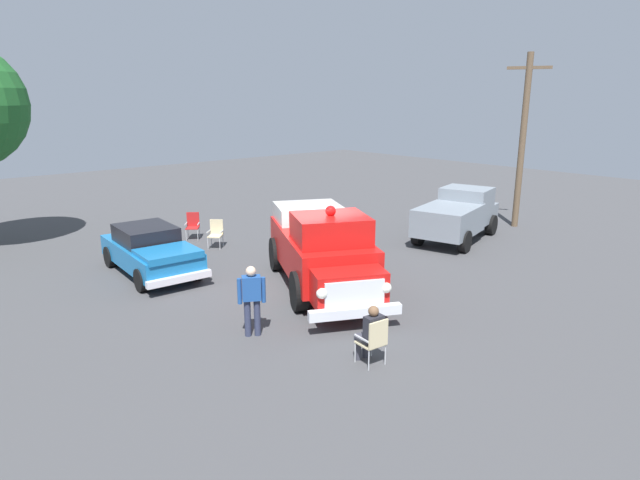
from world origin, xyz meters
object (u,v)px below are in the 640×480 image
object	(u,v)px
classic_hot_rod	(151,250)
spectator_standing	(252,296)
lawn_chair_by_car	(216,232)
lawn_chair_spare	(193,224)
utility_pole	(523,139)
parked_pickup	(458,214)
spectator_seated	(370,332)
lawn_chair_near_truck	(374,339)
vintage_fire_truck	(322,248)

from	to	relation	value
classic_hot_rod	spectator_standing	xyz separation A→B (m)	(-0.21, -5.84, 0.22)
lawn_chair_by_car	classic_hot_rod	bearing A→B (deg)	-156.62
lawn_chair_spare	utility_pole	distance (m)	13.77
lawn_chair_by_car	spectator_standing	bearing A→B (deg)	-114.62
utility_pole	lawn_chair_by_car	bearing A→B (deg)	154.25
parked_pickup	lawn_chair_by_car	world-z (taller)	parked_pickup
classic_hot_rod	parked_pickup	distance (m)	11.34
classic_hot_rod	spectator_seated	distance (m)	8.59
lawn_chair_by_car	spectator_seated	world-z (taller)	spectator_seated
spectator_standing	lawn_chair_near_truck	bearing A→B (deg)	-69.74
parked_pickup	lawn_chair_by_car	xyz separation A→B (m)	(-7.61, 5.12, -0.40)
lawn_chair_spare	utility_pole	size ratio (longest dim) A/B	0.14
lawn_chair_by_car	lawn_chair_spare	size ratio (longest dim) A/B	1.00
classic_hot_rod	vintage_fire_truck	bearing A→B (deg)	-54.88
parked_pickup	lawn_chair_by_car	distance (m)	9.18
spectator_seated	spectator_standing	world-z (taller)	spectator_standing
classic_hot_rod	lawn_chair_near_truck	distance (m)	8.72
spectator_seated	utility_pole	xyz separation A→B (m)	(13.55, 4.42, 2.98)
vintage_fire_truck	lawn_chair_near_truck	distance (m)	4.84
parked_pickup	utility_pole	size ratio (longest dim) A/B	0.72
parked_pickup	lawn_chair_near_truck	size ratio (longest dim) A/B	5.00
lawn_chair_by_car	spectator_standing	xyz separation A→B (m)	(-3.29, -7.17, 0.37)
lawn_chair_by_car	lawn_chair_spare	distance (m)	1.71
lawn_chair_spare	parked_pickup	bearing A→B (deg)	-41.85
lawn_chair_near_truck	classic_hot_rod	bearing A→B (deg)	95.52
spectator_seated	lawn_chair_near_truck	bearing A→B (deg)	-96.78
lawn_chair_by_car	utility_pole	world-z (taller)	utility_pole
parked_pickup	spectator_seated	xyz separation A→B (m)	(-9.83, -4.76, -0.29)
classic_hot_rod	lawn_chair_spare	bearing A→B (deg)	44.79
lawn_chair_near_truck	lawn_chair_by_car	size ratio (longest dim) A/B	1.00
parked_pickup	vintage_fire_truck	bearing A→B (deg)	-174.92
classic_hot_rod	utility_pole	distance (m)	15.27
parked_pickup	spectator_standing	world-z (taller)	parked_pickup
lawn_chair_spare	spectator_standing	xyz separation A→B (m)	(-3.27, -8.88, 0.37)
spectator_seated	utility_pole	world-z (taller)	utility_pole
vintage_fire_truck	spectator_standing	distance (m)	3.63
parked_pickup	utility_pole	distance (m)	4.60
utility_pole	classic_hot_rod	bearing A→B (deg)	164.00
parked_pickup	classic_hot_rod	bearing A→B (deg)	160.47
classic_hot_rod	lawn_chair_by_car	distance (m)	3.36
lawn_chair_near_truck	spectator_seated	distance (m)	0.17
parked_pickup	lawn_chair_spare	distance (m)	10.24
spectator_standing	parked_pickup	bearing A→B (deg)	10.67
spectator_seated	spectator_standing	size ratio (longest dim) A/B	0.77
vintage_fire_truck	lawn_chair_by_car	bearing A→B (deg)	90.57
lawn_chair_spare	spectator_standing	bearing A→B (deg)	-110.21
classic_hot_rod	lawn_chair_spare	xyz separation A→B (m)	(3.06, 3.04, -0.16)
vintage_fire_truck	spectator_standing	size ratio (longest dim) A/B	3.75
lawn_chair_by_car	spectator_seated	distance (m)	10.13
parked_pickup	spectator_seated	bearing A→B (deg)	-154.17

